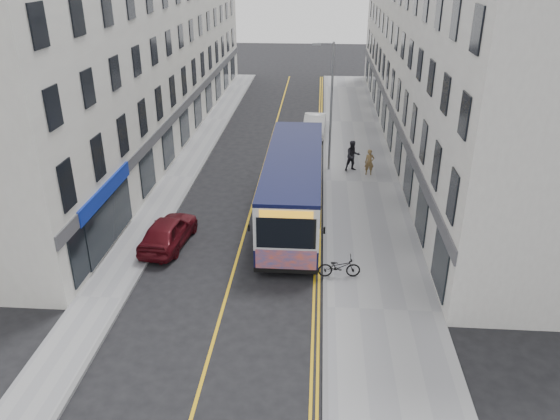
% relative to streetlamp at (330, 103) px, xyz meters
% --- Properties ---
extents(ground, '(140.00, 140.00, 0.00)m').
position_rel_streetlamp_xyz_m(ground, '(-4.17, -14.00, -4.38)').
color(ground, black).
rests_on(ground, ground).
extents(pavement_east, '(4.50, 64.00, 0.12)m').
position_rel_streetlamp_xyz_m(pavement_east, '(2.08, -2.00, -4.32)').
color(pavement_east, gray).
rests_on(pavement_east, ground).
extents(pavement_west, '(2.00, 64.00, 0.12)m').
position_rel_streetlamp_xyz_m(pavement_west, '(-9.17, -2.00, -4.32)').
color(pavement_west, gray).
rests_on(pavement_west, ground).
extents(kerb_east, '(0.18, 64.00, 0.13)m').
position_rel_streetlamp_xyz_m(kerb_east, '(-0.17, -2.00, -4.32)').
color(kerb_east, slate).
rests_on(kerb_east, ground).
extents(kerb_west, '(0.18, 64.00, 0.13)m').
position_rel_streetlamp_xyz_m(kerb_west, '(-8.17, -2.00, -4.32)').
color(kerb_west, slate).
rests_on(kerb_west, ground).
extents(road_centre_line, '(0.12, 64.00, 0.01)m').
position_rel_streetlamp_xyz_m(road_centre_line, '(-4.17, -2.00, -4.38)').
color(road_centre_line, gold).
rests_on(road_centre_line, ground).
extents(road_dbl_yellow_inner, '(0.10, 64.00, 0.01)m').
position_rel_streetlamp_xyz_m(road_dbl_yellow_inner, '(-0.62, -2.00, -4.38)').
color(road_dbl_yellow_inner, gold).
rests_on(road_dbl_yellow_inner, ground).
extents(road_dbl_yellow_outer, '(0.10, 64.00, 0.01)m').
position_rel_streetlamp_xyz_m(road_dbl_yellow_outer, '(-0.42, -2.00, -4.38)').
color(road_dbl_yellow_outer, gold).
rests_on(road_dbl_yellow_outer, ground).
extents(terrace_east, '(6.00, 46.00, 13.00)m').
position_rel_streetlamp_xyz_m(terrace_east, '(7.33, 7.00, 2.12)').
color(terrace_east, silver).
rests_on(terrace_east, ground).
extents(terrace_west, '(6.00, 46.00, 13.00)m').
position_rel_streetlamp_xyz_m(terrace_west, '(-13.17, 7.00, 2.12)').
color(terrace_west, silver).
rests_on(terrace_west, ground).
extents(streetlamp, '(1.32, 0.18, 8.00)m').
position_rel_streetlamp_xyz_m(streetlamp, '(0.00, 0.00, 0.00)').
color(streetlamp, gray).
rests_on(streetlamp, ground).
extents(city_bus, '(2.81, 12.05, 3.50)m').
position_rel_streetlamp_xyz_m(city_bus, '(-1.84, -7.19, -2.47)').
color(city_bus, black).
rests_on(city_bus, ground).
extents(bicycle, '(1.84, 0.75, 0.94)m').
position_rel_streetlamp_xyz_m(bicycle, '(0.41, -12.94, -3.79)').
color(bicycle, black).
rests_on(bicycle, pavement_east).
extents(pedestrian_near, '(0.59, 0.39, 1.61)m').
position_rel_streetlamp_xyz_m(pedestrian_near, '(2.56, -0.79, -3.46)').
color(pedestrian_near, olive).
rests_on(pedestrian_near, pavement_east).
extents(pedestrian_far, '(1.12, 0.98, 1.94)m').
position_rel_streetlamp_xyz_m(pedestrian_far, '(1.55, -0.13, -3.29)').
color(pedestrian_far, black).
rests_on(pedestrian_far, pavement_east).
extents(car_white, '(1.81, 4.65, 1.51)m').
position_rel_streetlamp_xyz_m(car_white, '(-0.97, 7.72, -3.63)').
color(car_white, silver).
rests_on(car_white, ground).
extents(car_maroon, '(2.20, 4.46, 1.46)m').
position_rel_streetlamp_xyz_m(car_maroon, '(-7.57, -10.53, -3.65)').
color(car_maroon, '#540E15').
rests_on(car_maroon, ground).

